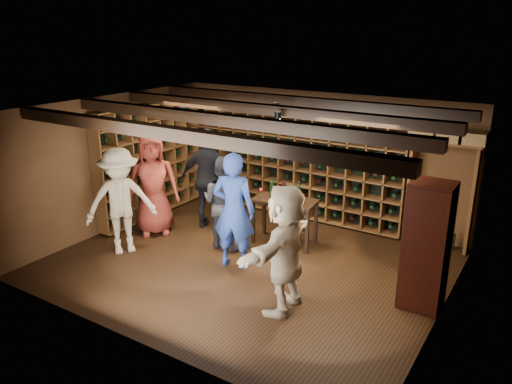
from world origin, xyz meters
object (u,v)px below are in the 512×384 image
Objects in this scene: man_grey_suit at (223,202)px; guest_woman_black at (209,180)px; guest_khaki at (121,201)px; display_cabinet at (426,249)px; guest_red_floral at (153,184)px; tasting_table at (285,204)px; guest_beige at (285,249)px; man_blue_shirt at (234,211)px.

guest_woman_black reaches higher than man_grey_suit.
man_grey_suit is 1.71m from guest_khaki.
guest_red_floral is (-4.87, -0.04, 0.09)m from display_cabinet.
guest_khaki reaches higher than tasting_table.
display_cabinet is at bearing 173.35° from man_grey_suit.
guest_khaki is at bearing -93.99° from guest_beige.
guest_beige is at bearing 129.18° from guest_woman_black.
man_blue_shirt is at bearing -119.83° from guest_beige.
guest_woman_black reaches higher than man_blue_shirt.
display_cabinet is 2.72m from tasting_table.
guest_red_floral is 1.65× the size of tasting_table.
guest_khaki is 1.57× the size of tasting_table.
tasting_table is at bearing 167.09° from guest_woman_black.
man_blue_shirt is 1.69m from guest_woman_black.
guest_red_floral is (-2.02, 0.33, 0.01)m from man_blue_shirt.
guest_beige is 1.54× the size of tasting_table.
tasting_table is at bearing -152.51° from guest_beige.
man_grey_suit is 0.91× the size of guest_beige.
guest_woman_black is 1.06× the size of guest_khaki.
guest_khaki is (-4.75, -0.94, 0.05)m from display_cabinet.
guest_beige is at bearing 142.83° from man_grey_suit.
guest_beige reaches higher than display_cabinet.
man_blue_shirt is 1.04× the size of guest_khaki.
man_blue_shirt is 1.22m from tasting_table.
guest_woman_black is at bearing -125.94° from guest_beige.
man_blue_shirt is (-2.85, -0.37, 0.08)m from display_cabinet.
tasting_table is (2.15, 1.74, -0.17)m from guest_khaki.
guest_beige is 2.15m from tasting_table.
guest_khaki is (0.12, -0.89, -0.04)m from guest_red_floral.
display_cabinet is 1.89m from guest_beige.
man_blue_shirt reaches higher than tasting_table.
guest_khaki reaches higher than display_cabinet.
man_grey_suit is at bearing -57.30° from man_blue_shirt.
guest_beige is at bearing -145.56° from display_cabinet.
tasting_table is at bearing -26.73° from guest_red_floral.
guest_beige is (2.60, -1.77, -0.07)m from guest_woman_black.
guest_red_floral is 2.43m from tasting_table.
tasting_table is at bearing 162.83° from display_cabinet.
man_blue_shirt reaches higher than guest_beige.
guest_beige is (-1.56, -1.07, 0.03)m from display_cabinet.
tasting_table is (-2.60, 0.80, -0.12)m from display_cabinet.
guest_khaki reaches higher than man_grey_suit.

